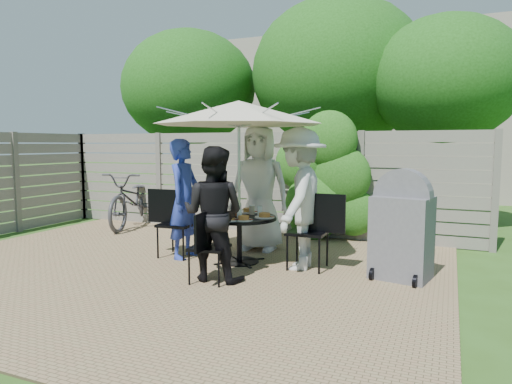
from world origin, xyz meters
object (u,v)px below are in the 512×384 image
at_px(chair_back, 262,233).
at_px(chair_right, 309,247).
at_px(chair_left, 177,237).
at_px(plate_front, 229,219).
at_px(chair_front, 209,262).
at_px(plate_extra, 244,219).
at_px(bicycle, 134,199).
at_px(person_back, 259,188).
at_px(person_front, 213,214).
at_px(plate_left, 215,213).
at_px(plate_right, 264,216).
at_px(person_left, 185,199).
at_px(glass_left, 219,211).
at_px(bbq_grill, 402,230).
at_px(umbrella, 239,113).
at_px(person_right, 299,199).
at_px(glass_front, 239,214).
at_px(patio_table, 239,231).
at_px(glass_right, 260,211).
at_px(coffee_cup, 252,210).
at_px(plate_back, 249,211).
at_px(syrup_jug, 236,210).
at_px(glass_back, 239,208).

bearing_deg(chair_back, chair_right, 50.07).
distance_m(chair_left, plate_front, 1.10).
distance_m(chair_front, plate_extra, 0.80).
xyz_separation_m(plate_front, bicycle, (-3.12, 2.06, -0.13)).
distance_m(person_back, person_front, 1.67).
bearing_deg(plate_left, plate_right, 3.72).
xyz_separation_m(chair_back, person_left, (-0.77, -1.02, 0.60)).
height_order(chair_right, glass_left, chair_right).
relative_size(chair_left, chair_right, 0.98).
xyz_separation_m(chair_front, chair_right, (0.90, 1.02, 0.04)).
relative_size(person_front, plate_extra, 6.68).
bearing_deg(bbq_grill, plate_front, -156.24).
relative_size(person_left, plate_extra, 7.08).
height_order(umbrella, person_right, umbrella).
bearing_deg(glass_front, plate_left, 154.54).
bearing_deg(patio_table, glass_right, 25.72).
height_order(chair_front, glass_left, chair_front).
relative_size(chair_right, coffee_cup, 8.36).
bearing_deg(chair_front, coffee_cup, -8.97).
bearing_deg(person_back, umbrella, -90.00).
distance_m(plate_right, plate_extra, 0.35).
bearing_deg(plate_front, person_front, -86.28).
height_order(patio_table, coffee_cup, coffee_cup).
relative_size(person_front, bbq_grill, 1.19).
bearing_deg(umbrella, person_front, -86.28).
bearing_deg(plate_left, plate_back, 48.72).
xyz_separation_m(chair_front, bicycle, (-3.16, 2.66, 0.28)).
bearing_deg(plate_back, syrup_jug, -97.23).
bearing_deg(plate_right, plate_left, -176.28).
distance_m(chair_right, plate_right, 0.71).
relative_size(plate_front, plate_right, 1.00).
bearing_deg(glass_front, coffee_cup, 94.30).
height_order(chair_left, person_left, person_left).
xyz_separation_m(person_right, plate_front, (-0.80, -0.41, -0.25)).
distance_m(person_back, bbq_grill, 2.31).
xyz_separation_m(umbrella, bbq_grill, (2.10, 0.08, -1.43)).
bearing_deg(plate_extra, patio_table, 124.68).
relative_size(plate_left, glass_right, 1.86).
bearing_deg(chair_front, patio_table, -4.13).
bearing_deg(chair_back, person_back, 4.51).
xyz_separation_m(glass_left, glass_right, (0.50, 0.24, 0.00)).
height_order(chair_back, glass_left, chair_back).
relative_size(chair_right, plate_extra, 4.18).
bearing_deg(glass_back, plate_back, 47.46).
height_order(plate_left, coffee_cup, coffee_cup).
xyz_separation_m(plate_right, glass_right, (-0.11, 0.10, 0.05)).
height_order(chair_right, person_right, person_right).
xyz_separation_m(chair_front, glass_back, (-0.19, 1.21, 0.46)).
bearing_deg(glass_back, patio_table, -64.28).
distance_m(patio_table, person_front, 0.90).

